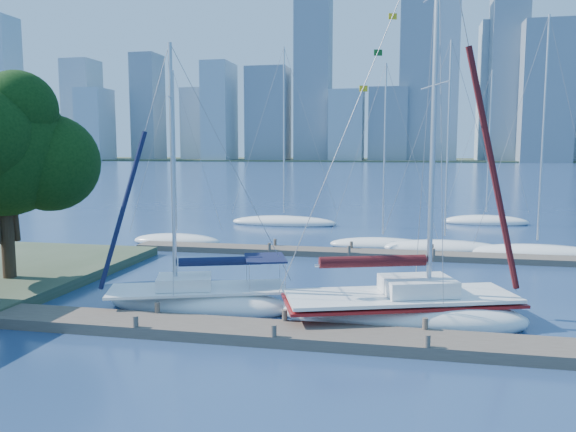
# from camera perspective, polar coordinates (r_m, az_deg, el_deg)

# --- Properties ---
(ground) EXTENTS (700.00, 700.00, 0.00)m
(ground) POSITION_cam_1_polar(r_m,az_deg,el_deg) (20.18, -0.87, -12.40)
(ground) COLOR navy
(ground) RESTS_ON ground
(near_dock) EXTENTS (26.00, 2.00, 0.40)m
(near_dock) POSITION_cam_1_polar(r_m,az_deg,el_deg) (20.11, -0.87, -11.86)
(near_dock) COLOR #4D4338
(near_dock) RESTS_ON ground
(far_dock) EXTENTS (30.00, 1.80, 0.36)m
(far_dock) POSITION_cam_1_polar(r_m,az_deg,el_deg) (35.27, 7.95, -3.81)
(far_dock) COLOR #4D4338
(far_dock) RESTS_ON ground
(far_shore) EXTENTS (800.00, 100.00, 1.50)m
(far_shore) POSITION_cam_1_polar(r_m,az_deg,el_deg) (338.70, 10.92, 5.56)
(far_shore) COLOR #38472D
(far_shore) RESTS_ON ground
(tree) EXTENTS (8.12, 7.37, 10.19)m
(tree) POSITION_cam_1_polar(r_m,az_deg,el_deg) (29.62, -27.00, 6.23)
(tree) COLOR #332316
(tree) RESTS_ON ground
(sailboat_navy) EXTENTS (8.22, 4.95, 11.35)m
(sailboat_navy) POSITION_cam_1_polar(r_m,az_deg,el_deg) (23.77, -9.14, -7.26)
(sailboat_navy) COLOR white
(sailboat_navy) RESTS_ON ground
(sailboat_maroon) EXTENTS (9.89, 5.92, 16.09)m
(sailboat_maroon) POSITION_cam_1_polar(r_m,az_deg,el_deg) (22.12, 11.45, -7.55)
(sailboat_maroon) COLOR white
(sailboat_maroon) RESTS_ON ground
(bg_boat_0) EXTENTS (6.74, 4.44, 12.31)m
(bg_boat_0) POSITION_cam_1_polar(r_m,az_deg,el_deg) (40.31, -11.23, -2.43)
(bg_boat_0) COLOR white
(bg_boat_0) RESTS_ON ground
(bg_boat_2) EXTENTS (7.34, 2.81, 12.53)m
(bg_boat_2) POSITION_cam_1_polar(r_m,az_deg,el_deg) (38.49, 9.59, -2.85)
(bg_boat_2) COLOR white
(bg_boat_2) RESTS_ON ground
(bg_boat_3) EXTENTS (7.98, 2.57, 13.77)m
(bg_boat_3) POSITION_cam_1_polar(r_m,az_deg,el_deg) (37.81, 15.60, -3.13)
(bg_boat_3) COLOR white
(bg_boat_3) RESTS_ON ground
(bg_boat_4) EXTENTS (8.74, 5.29, 14.90)m
(bg_boat_4) POSITION_cam_1_polar(r_m,az_deg,el_deg) (38.02, 23.95, -3.41)
(bg_boat_4) COLOR white
(bg_boat_4) RESTS_ON ground
(bg_boat_6) EXTENTS (9.47, 2.92, 15.65)m
(bg_boat_6) POSITION_cam_1_polar(r_m,az_deg,el_deg) (49.35, -0.41, -0.58)
(bg_boat_6) COLOR white
(bg_boat_6) RESTS_ON ground
(bg_boat_7) EXTENTS (7.37, 2.85, 13.83)m
(bg_boat_7) POSITION_cam_1_polar(r_m,az_deg,el_deg) (52.89, 19.47, -0.47)
(bg_boat_7) COLOR white
(bg_boat_7) RESTS_ON ground
(skyline) EXTENTS (503.43, 51.31, 122.29)m
(skyline) POSITION_cam_1_polar(r_m,az_deg,el_deg) (310.91, 14.04, 11.82)
(skyline) COLOR #8299A9
(skyline) RESTS_ON ground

